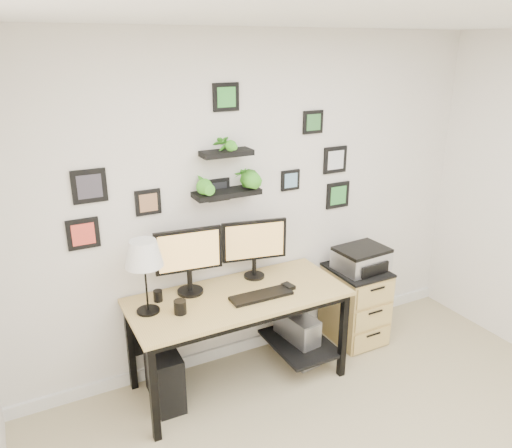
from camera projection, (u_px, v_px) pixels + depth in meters
room at (258, 341)px, 4.34m from camera, size 4.00×4.00×4.00m
desk at (241, 307)px, 3.74m from camera, size 1.60×0.70×0.75m
monitor_left at (189, 256)px, 3.59m from camera, size 0.49×0.21×0.50m
monitor_right at (254, 244)px, 3.84m from camera, size 0.50×0.19×0.47m
keyboard at (261, 296)px, 3.62m from camera, size 0.46×0.15×0.02m
mouse at (288, 286)px, 3.75m from camera, size 0.08×0.11×0.03m
table_lamp at (144, 255)px, 3.28m from camera, size 0.26×0.26×0.53m
mug at (180, 307)px, 3.39m from camera, size 0.09×0.09×0.10m
pen_cup at (158, 296)px, 3.56m from camera, size 0.07×0.07×0.08m
pc_tower_black at (164, 375)px, 3.62m from camera, size 0.20×0.43×0.43m
pc_tower_grey at (297, 337)px, 4.12m from camera, size 0.23×0.43×0.41m
file_cabinet at (355, 304)px, 4.38m from camera, size 0.43×0.53×0.67m
printer at (362, 259)px, 4.23m from camera, size 0.44×0.36×0.19m
wall_decor at (229, 170)px, 3.64m from camera, size 2.31×0.18×1.07m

